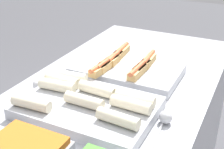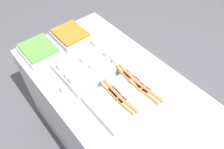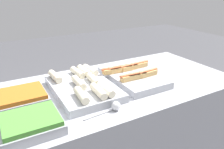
{
  "view_description": "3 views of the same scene",
  "coord_description": "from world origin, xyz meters",
  "px_view_note": "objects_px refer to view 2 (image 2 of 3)",
  "views": [
    {
      "loc": [
        -1.22,
        -0.57,
        1.64
      ],
      "look_at": [
        -0.06,
        0.0,
        1.01
      ],
      "focal_mm": 50.0,
      "sensor_mm": 36.0,
      "label": 1
    },
    {
      "loc": [
        0.7,
        -0.64,
        2.16
      ],
      "look_at": [
        -0.06,
        0.0,
        1.01
      ],
      "focal_mm": 35.0,
      "sensor_mm": 36.0,
      "label": 2
    },
    {
      "loc": [
        -0.76,
        -1.24,
        1.59
      ],
      "look_at": [
        -0.06,
        0.0,
        1.01
      ],
      "focal_mm": 35.0,
      "sensor_mm": 36.0,
      "label": 3
    }
  ],
  "objects_px": {
    "tray_hotdogs": "(129,93)",
    "serving_spoon_far": "(128,49)",
    "tray_wraps": "(94,61)",
    "tray_side_back": "(71,35)",
    "serving_spoon_near": "(63,88)",
    "tray_side_front": "(39,51)"
  },
  "relations": [
    {
      "from": "tray_side_back",
      "to": "tray_wraps",
      "type": "bearing_deg",
      "value": -4.94
    },
    {
      "from": "tray_side_back",
      "to": "serving_spoon_near",
      "type": "distance_m",
      "value": 0.56
    },
    {
      "from": "tray_side_front",
      "to": "serving_spoon_far",
      "type": "distance_m",
      "value": 0.72
    },
    {
      "from": "tray_side_back",
      "to": "tray_hotdogs",
      "type": "bearing_deg",
      "value": -2.46
    },
    {
      "from": "tray_hotdogs",
      "to": "serving_spoon_far",
      "type": "distance_m",
      "value": 0.45
    },
    {
      "from": "tray_hotdogs",
      "to": "serving_spoon_near",
      "type": "height_order",
      "value": "tray_hotdogs"
    },
    {
      "from": "tray_hotdogs",
      "to": "serving_spoon_far",
      "type": "bearing_deg",
      "value": 138.19
    },
    {
      "from": "tray_wraps",
      "to": "serving_spoon_near",
      "type": "distance_m",
      "value": 0.32
    },
    {
      "from": "tray_wraps",
      "to": "tray_side_back",
      "type": "height_order",
      "value": "tray_wraps"
    },
    {
      "from": "tray_wraps",
      "to": "serving_spoon_near",
      "type": "bearing_deg",
      "value": -79.54
    },
    {
      "from": "tray_wraps",
      "to": "tray_side_back",
      "type": "distance_m",
      "value": 0.39
    },
    {
      "from": "tray_hotdogs",
      "to": "tray_side_back",
      "type": "xyz_separation_m",
      "value": [
        -0.78,
        0.03,
        -0.0
      ]
    },
    {
      "from": "tray_hotdogs",
      "to": "tray_wraps",
      "type": "distance_m",
      "value": 0.39
    },
    {
      "from": "tray_side_back",
      "to": "serving_spoon_far",
      "type": "height_order",
      "value": "tray_side_back"
    },
    {
      "from": "serving_spoon_far",
      "to": "tray_wraps",
      "type": "bearing_deg",
      "value": -99.74
    },
    {
      "from": "tray_hotdogs",
      "to": "tray_wraps",
      "type": "bearing_deg",
      "value": -180.0
    },
    {
      "from": "tray_side_back",
      "to": "serving_spoon_near",
      "type": "xyz_separation_m",
      "value": [
        0.44,
        -0.35,
        -0.01
      ]
    },
    {
      "from": "tray_side_front",
      "to": "tray_wraps",
      "type": "bearing_deg",
      "value": 34.8
    },
    {
      "from": "serving_spoon_near",
      "to": "tray_hotdogs",
      "type": "bearing_deg",
      "value": 43.21
    },
    {
      "from": "tray_wraps",
      "to": "tray_side_front",
      "type": "xyz_separation_m",
      "value": [
        -0.39,
        -0.27,
        -0.0
      ]
    },
    {
      "from": "tray_side_front",
      "to": "serving_spoon_near",
      "type": "relative_size",
      "value": 1.26
    },
    {
      "from": "serving_spoon_near",
      "to": "tray_side_front",
      "type": "bearing_deg",
      "value": 174.2
    }
  ]
}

